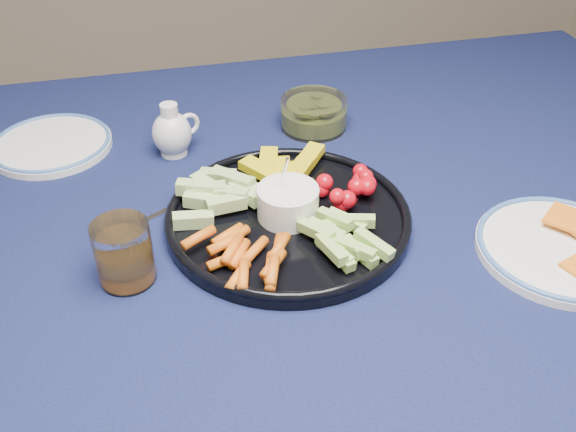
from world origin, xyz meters
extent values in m
cylinder|color=#51301B|center=(0.72, 0.42, 0.35)|extent=(0.07, 0.07, 0.70)
cube|color=#51301B|center=(0.00, 0.00, 0.72)|extent=(1.60, 1.00, 0.04)
cube|color=#0D1436|center=(0.00, 0.00, 0.74)|extent=(1.66, 1.06, 0.01)
cube|color=#0D1436|center=(0.00, 0.53, 0.60)|extent=(1.66, 0.01, 0.30)
cylinder|color=black|center=(-0.02, -0.08, 0.75)|extent=(0.36, 0.36, 0.02)
torus|color=black|center=(-0.02, -0.08, 0.77)|extent=(0.37, 0.37, 0.01)
cylinder|color=white|center=(-0.02, -0.08, 0.79)|extent=(0.09, 0.09, 0.05)
cylinder|color=white|center=(-0.02, -0.08, 0.81)|extent=(0.08, 0.08, 0.01)
cylinder|color=silver|center=(-0.17, 0.17, 0.75)|extent=(0.05, 0.05, 0.01)
ellipsoid|color=silver|center=(-0.17, 0.17, 0.79)|extent=(0.07, 0.07, 0.08)
cylinder|color=silver|center=(-0.17, 0.17, 0.83)|extent=(0.03, 0.03, 0.03)
torus|color=silver|center=(-0.14, 0.18, 0.79)|extent=(0.04, 0.02, 0.04)
torus|color=#3D65AB|center=(-0.17, 0.17, 0.81)|extent=(0.04, 0.04, 0.00)
cylinder|color=silver|center=(0.10, 0.20, 0.77)|extent=(0.12, 0.12, 0.06)
cylinder|color=#5D691E|center=(0.10, 0.20, 0.76)|extent=(0.10, 0.10, 0.03)
cylinder|color=white|center=(0.34, -0.23, 0.75)|extent=(0.24, 0.24, 0.01)
torus|color=#3D65AB|center=(0.34, -0.23, 0.76)|extent=(0.23, 0.23, 0.01)
cylinder|color=silver|center=(-0.26, -0.14, 0.79)|extent=(0.08, 0.08, 0.09)
cylinder|color=#EFA51C|center=(-0.26, -0.14, 0.77)|extent=(0.07, 0.07, 0.05)
cube|color=silver|center=(-0.23, -0.02, 0.75)|extent=(0.12, 0.07, 0.00)
cube|color=silver|center=(-0.17, 0.02, 0.75)|extent=(0.04, 0.03, 0.00)
cube|color=silver|center=(0.36, -0.18, 0.75)|extent=(0.12, 0.07, 0.00)
cylinder|color=white|center=(-0.37, 0.24, 0.75)|extent=(0.21, 0.21, 0.01)
torus|color=#3D65AB|center=(-0.37, 0.24, 0.76)|extent=(0.21, 0.21, 0.01)
camera|label=1|loc=(-0.20, -0.82, 1.33)|focal=40.00mm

